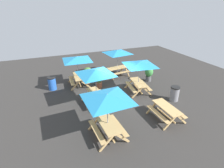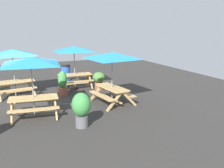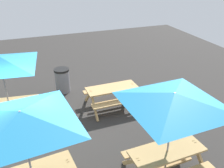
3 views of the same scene
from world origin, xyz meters
name	(u,v)px [view 2 (image 2 of 3)]	position (x,y,z in m)	size (l,w,h in m)	color
ground_plane	(26,103)	(0.00, 0.00, 0.00)	(24.00, 24.00, 0.00)	#33302D
picnic_table_0	(112,59)	(3.47, -1.64, 1.99)	(2.81, 2.81, 2.34)	tan
picnic_table_3	(74,52)	(2.82, 1.88, 1.99)	(2.82, 2.82, 2.34)	tan
picnic_table_4	(12,56)	(-0.34, 1.44, 1.99)	(2.81, 2.81, 2.34)	tan
picnic_table_5	(31,65)	(0.11, -1.82, 1.99)	(2.80, 2.80, 2.34)	tan
trash_bin_blue	(66,73)	(2.80, 3.86, 0.49)	(0.59, 0.59, 0.98)	blue
potted_plant_0	(99,79)	(3.85, 0.90, 0.57)	(0.67, 0.67, 0.96)	#935138
potted_plant_1	(63,83)	(1.81, 0.57, 0.62)	(0.44, 0.44, 1.23)	#935138
potted_plant_2	(81,108)	(1.45, -3.55, 0.70)	(0.66, 0.66, 1.22)	#59595B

